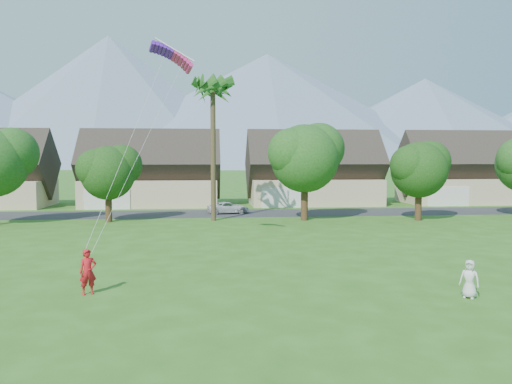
{
  "coord_description": "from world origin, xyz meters",
  "views": [
    {
      "loc": [
        -2.39,
        -15.21,
        5.57
      ],
      "look_at": [
        0.0,
        10.0,
        3.8
      ],
      "focal_mm": 35.0,
      "sensor_mm": 36.0,
      "label": 1
    }
  ],
  "objects": [
    {
      "name": "watcher",
      "position": [
        7.86,
        3.33,
        0.76
      ],
      "size": [
        0.88,
        0.85,
        1.53
      ],
      "primitive_type": "imported",
      "rotation": [
        0.0,
        0.0,
        -0.71
      ],
      "color": "silver",
      "rests_on": "ground"
    },
    {
      "name": "fan_palm",
      "position": [
        -2.0,
        28.5,
        11.8
      ],
      "size": [
        3.0,
        3.0,
        13.8
      ],
      "color": "#4C3D26",
      "rests_on": "ground"
    },
    {
      "name": "mountain_ridge",
      "position": [
        10.4,
        260.0,
        29.07
      ],
      "size": [
        540.0,
        240.0,
        70.0
      ],
      "color": "slate",
      "rests_on": "ground"
    },
    {
      "name": "houses_row",
      "position": [
        0.49,
        42.99,
        3.44
      ],
      "size": [
        72.75,
        8.19,
        8.86
      ],
      "color": "beige",
      "rests_on": "ground"
    },
    {
      "name": "tree_row",
      "position": [
        -1.14,
        27.92,
        4.89
      ],
      "size": [
        62.27,
        6.67,
        8.45
      ],
      "color": "#47301C",
      "rests_on": "ground"
    },
    {
      "name": "parafoil_kite",
      "position": [
        -4.42,
        14.42,
        11.49
      ],
      "size": [
        2.69,
        1.13,
        0.5
      ],
      "rotation": [
        0.0,
        0.0,
        0.11
      ],
      "color": "#5D19C1",
      "rests_on": "ground"
    },
    {
      "name": "kite_flyer",
      "position": [
        -7.3,
        5.28,
        0.93
      ],
      "size": [
        0.8,
        0.69,
        1.86
      ],
      "primitive_type": "imported",
      "rotation": [
        0.0,
        0.0,
        0.43
      ],
      "color": "red",
      "rests_on": "ground"
    },
    {
      "name": "street",
      "position": [
        0.0,
        34.0,
        0.01
      ],
      "size": [
        90.0,
        7.0,
        0.01
      ],
      "primitive_type": "cube",
      "color": "#2D2D30",
      "rests_on": "ground"
    },
    {
      "name": "ground",
      "position": [
        0.0,
        0.0,
        0.0
      ],
      "size": [
        500.0,
        500.0,
        0.0
      ],
      "primitive_type": "plane",
      "color": "#2D6019",
      "rests_on": "ground"
    },
    {
      "name": "parked_car",
      "position": [
        -0.49,
        34.0,
        0.57
      ],
      "size": [
        4.39,
        2.59,
        1.14
      ],
      "primitive_type": "imported",
      "rotation": [
        0.0,
        0.0,
        1.75
      ],
      "color": "silver",
      "rests_on": "ground"
    }
  ]
}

